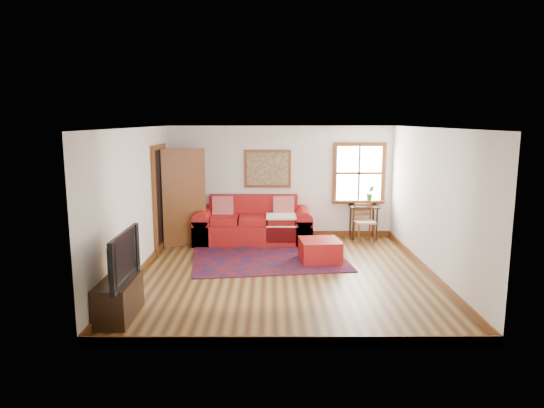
{
  "coord_description": "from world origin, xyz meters",
  "views": [
    {
      "loc": [
        -0.23,
        -8.07,
        2.63
      ],
      "look_at": [
        -0.21,
        0.6,
        1.12
      ],
      "focal_mm": 32.0,
      "sensor_mm": 36.0,
      "label": 1
    }
  ],
  "objects_px": {
    "red_leather_sofa": "(253,227)",
    "red_ottoman": "(320,250)",
    "media_cabinet": "(119,299)",
    "ladder_back_chair": "(364,220)",
    "side_table": "(364,211)"
  },
  "relations": [
    {
      "from": "ladder_back_chair",
      "to": "media_cabinet",
      "type": "distance_m",
      "value": 5.83
    },
    {
      "from": "side_table",
      "to": "ladder_back_chair",
      "type": "bearing_deg",
      "value": -99.58
    },
    {
      "from": "red_ottoman",
      "to": "side_table",
      "type": "xyz_separation_m",
      "value": [
        1.15,
        1.79,
        0.42
      ]
    },
    {
      "from": "ladder_back_chair",
      "to": "red_ottoman",
      "type": "bearing_deg",
      "value": -126.09
    },
    {
      "from": "red_ottoman",
      "to": "ladder_back_chair",
      "type": "distance_m",
      "value": 1.9
    },
    {
      "from": "media_cabinet",
      "to": "side_table",
      "type": "bearing_deg",
      "value": 47.08
    },
    {
      "from": "red_leather_sofa",
      "to": "ladder_back_chair",
      "type": "bearing_deg",
      "value": -0.14
    },
    {
      "from": "red_leather_sofa",
      "to": "side_table",
      "type": "relative_size",
      "value": 3.37
    },
    {
      "from": "red_leather_sofa",
      "to": "red_ottoman",
      "type": "xyz_separation_m",
      "value": [
        1.3,
        -1.53,
        -0.12
      ]
    },
    {
      "from": "red_ottoman",
      "to": "media_cabinet",
      "type": "height_order",
      "value": "media_cabinet"
    },
    {
      "from": "red_ottoman",
      "to": "media_cabinet",
      "type": "distance_m",
      "value": 3.97
    },
    {
      "from": "media_cabinet",
      "to": "ladder_back_chair",
      "type": "bearing_deg",
      "value": 45.59
    },
    {
      "from": "red_leather_sofa",
      "to": "media_cabinet",
      "type": "relative_size",
      "value": 2.64
    },
    {
      "from": "red_leather_sofa",
      "to": "ladder_back_chair",
      "type": "xyz_separation_m",
      "value": [
        2.41,
        -0.01,
        0.15
      ]
    },
    {
      "from": "red_leather_sofa",
      "to": "media_cabinet",
      "type": "height_order",
      "value": "red_leather_sofa"
    }
  ]
}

